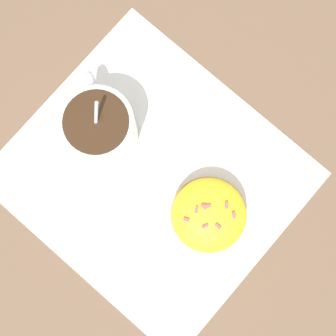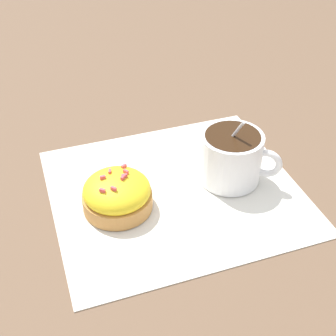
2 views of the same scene
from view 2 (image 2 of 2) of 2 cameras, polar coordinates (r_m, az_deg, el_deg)
ground_plane at (r=0.62m, az=0.84°, el=-2.84°), size 3.00×3.00×0.00m
paper_napkin at (r=0.62m, az=0.84°, el=-2.74°), size 0.34×0.31×0.00m
coffee_cup at (r=0.62m, az=7.80°, el=1.51°), size 0.10×0.08×0.10m
frosted_pastry at (r=0.59m, az=-6.23°, el=-3.15°), size 0.09×0.09×0.05m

